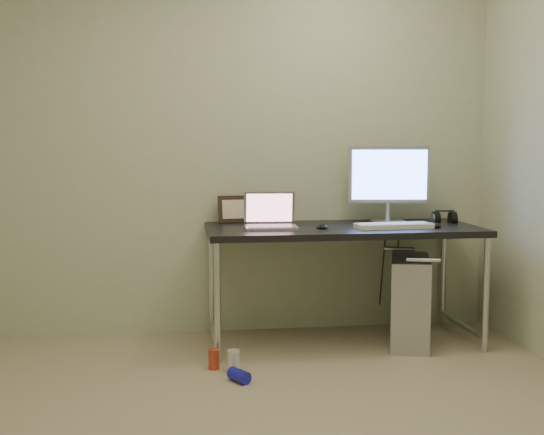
% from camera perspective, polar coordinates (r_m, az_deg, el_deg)
% --- Properties ---
extents(wall_back, '(3.50, 0.02, 2.50)m').
position_cam_1_polar(wall_back, '(4.57, -3.25, 5.91)').
color(wall_back, beige).
rests_on(wall_back, ground).
extents(desk, '(1.71, 0.75, 0.75)m').
position_cam_1_polar(desk, '(4.34, 5.91, -1.70)').
color(desk, black).
rests_on(desk, ground).
extents(tower_computer, '(0.39, 0.58, 0.59)m').
position_cam_1_polar(tower_computer, '(4.44, 11.45, -6.84)').
color(tower_computer, '#AAABAF').
rests_on(tower_computer, ground).
extents(cable_a, '(0.01, 0.16, 0.69)m').
position_cam_1_polar(cable_a, '(4.79, 9.23, -4.37)').
color(cable_a, black).
rests_on(cable_a, ground).
extents(cable_b, '(0.02, 0.11, 0.71)m').
position_cam_1_polar(cable_b, '(4.80, 10.32, -4.61)').
color(cable_b, black).
rests_on(cable_b, ground).
extents(can_red, '(0.07, 0.07, 0.11)m').
position_cam_1_polar(can_red, '(3.94, -4.88, -11.73)').
color(can_red, '#BA3C23').
rests_on(can_red, ground).
extents(can_white, '(0.08, 0.08, 0.13)m').
position_cam_1_polar(can_white, '(3.88, -3.23, -11.92)').
color(can_white, silver).
rests_on(can_white, ground).
extents(can_blue, '(0.13, 0.15, 0.07)m').
position_cam_1_polar(can_blue, '(3.74, -2.77, -13.08)').
color(can_blue, '#1B1BC1').
rests_on(can_blue, ground).
extents(laptop, '(0.33, 0.28, 0.22)m').
position_cam_1_polar(laptop, '(4.22, -0.14, -0.18)').
color(laptop, silver).
rests_on(laptop, desk).
extents(monitor, '(0.54, 0.18, 0.51)m').
position_cam_1_polar(monitor, '(4.55, 9.74, 3.26)').
color(monitor, silver).
rests_on(monitor, desk).
extents(keyboard, '(0.48, 0.19, 0.03)m').
position_cam_1_polar(keyboard, '(4.28, 10.16, -0.69)').
color(keyboard, white).
rests_on(keyboard, desk).
extents(mouse_right, '(0.09, 0.13, 0.04)m').
position_cam_1_polar(mouse_right, '(4.37, 13.36, -0.54)').
color(mouse_right, black).
rests_on(mouse_right, desk).
extents(mouse_left, '(0.07, 0.11, 0.04)m').
position_cam_1_polar(mouse_left, '(4.21, 4.21, -0.67)').
color(mouse_left, black).
rests_on(mouse_left, desk).
extents(headphones, '(0.16, 0.10, 0.11)m').
position_cam_1_polar(headphones, '(4.65, 14.21, -0.08)').
color(headphones, black).
rests_on(headphones, desk).
extents(picture_frame, '(0.23, 0.09, 0.18)m').
position_cam_1_polar(picture_frame, '(4.52, -3.12, 0.71)').
color(picture_frame, black).
rests_on(picture_frame, desk).
extents(webcam, '(0.05, 0.04, 0.13)m').
position_cam_1_polar(webcam, '(4.50, 0.53, 0.76)').
color(webcam, silver).
rests_on(webcam, desk).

